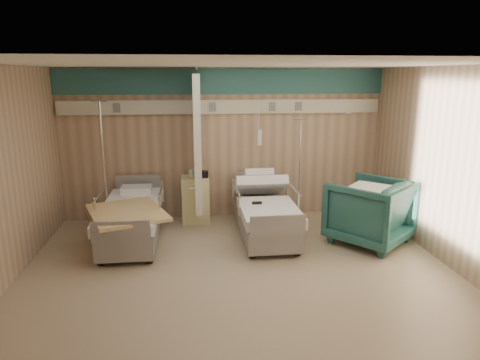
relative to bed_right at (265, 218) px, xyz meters
name	(u,v)px	position (x,y,z in m)	size (l,w,h in m)	color
ground	(238,271)	(-0.60, -1.30, -0.32)	(6.00, 5.00, 0.00)	gray
room_walls	(234,136)	(-0.63, -1.05, 1.55)	(6.04, 5.04, 2.82)	tan
bed_right	(265,218)	(0.00, 0.00, 0.00)	(1.00, 2.16, 0.63)	white
bed_left	(132,223)	(-2.20, 0.00, 0.00)	(1.00, 2.16, 0.63)	white
bedside_cabinet	(196,199)	(-1.15, 0.90, 0.11)	(0.50, 0.48, 0.85)	beige
visitor_armchair	(369,212)	(1.62, -0.47, 0.21)	(1.12, 1.15, 1.05)	#21534D
waffle_blanket	(370,178)	(1.59, -0.46, 0.77)	(0.63, 0.56, 0.07)	silver
iv_stand_right	(298,199)	(0.77, 0.81, 0.08)	(0.34, 0.34, 1.91)	silver
iv_stand_left	(107,202)	(-2.74, 0.81, 0.15)	(0.40, 0.40, 2.25)	silver
call_remote	(257,203)	(-0.17, -0.18, 0.33)	(0.16, 0.07, 0.04)	black
tan_blanket	(127,212)	(-2.19, -0.46, 0.34)	(1.02, 1.29, 0.04)	tan
toiletry_bag	(202,174)	(-1.02, 0.85, 0.59)	(0.22, 0.14, 0.12)	black
white_cup	(191,173)	(-1.22, 0.97, 0.60)	(0.09, 0.09, 0.13)	white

